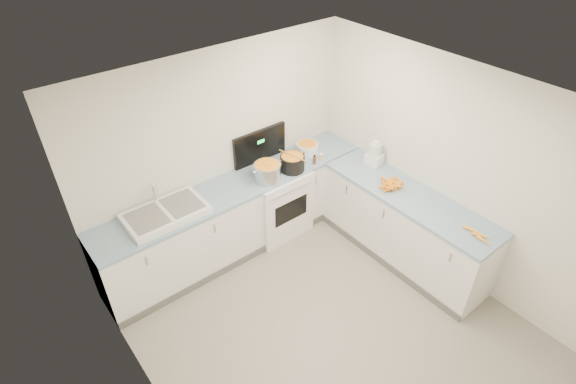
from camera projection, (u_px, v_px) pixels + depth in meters
floor at (331, 330)px, 4.77m from camera, size 3.50×4.00×0.00m
ceiling at (350, 118)px, 3.28m from camera, size 3.50×4.00×0.00m
wall_back at (220, 152)px, 5.28m from camera, size 3.50×0.00×2.50m
wall_left at (158, 351)px, 3.14m from camera, size 0.00×4.00×2.50m
wall_right at (454, 175)px, 4.90m from camera, size 0.00×4.00×2.50m
counter_back at (239, 216)px, 5.55m from camera, size 3.50×0.62×0.94m
counter_right at (404, 226)px, 5.40m from camera, size 0.62×2.20×0.94m
stove at (275, 199)px, 5.82m from camera, size 0.76×0.65×1.36m
sink at (166, 213)px, 4.80m from camera, size 0.86×0.52×0.31m
steel_pot at (268, 173)px, 5.31m from camera, size 0.42×0.42×0.24m
black_pot at (292, 164)px, 5.49m from camera, size 0.40×0.40×0.21m
wooden_spoon at (292, 156)px, 5.42m from camera, size 0.10×0.41×0.02m
mixing_bowl at (307, 148)px, 5.83m from camera, size 0.38×0.38×0.13m
extract_bottle at (315, 160)px, 5.62m from camera, size 0.04×0.04×0.11m
spice_jar at (321, 157)px, 5.69m from camera, size 0.05×0.05×0.08m
food_processor at (375, 155)px, 5.56m from camera, size 0.19×0.22×0.33m
carrot_pile at (392, 185)px, 5.22m from camera, size 0.38×0.35×0.09m
peeled_carrots at (478, 235)px, 4.55m from camera, size 0.12×0.35×0.04m
peelings at (150, 219)px, 4.66m from camera, size 0.24×0.22×0.01m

